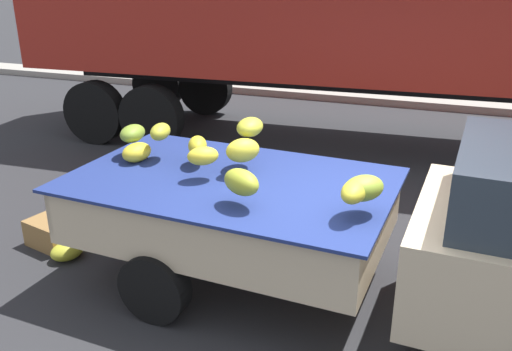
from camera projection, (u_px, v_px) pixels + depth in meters
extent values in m
plane|color=#28282B|center=(354.00, 310.00, 4.96)|extent=(220.00, 220.00, 0.00)
cube|color=gray|center=(424.00, 102.00, 12.07)|extent=(80.00, 0.80, 0.16)
cube|color=#CCB793|center=(232.00, 227.00, 5.23)|extent=(2.95, 1.91, 0.08)
cube|color=#CCB793|center=(265.00, 173.00, 5.87)|extent=(2.85, 0.20, 0.44)
cube|color=#CCB793|center=(185.00, 242.00, 4.41)|extent=(2.85, 0.20, 0.44)
cube|color=#CCB793|center=(380.00, 229.00, 4.62)|extent=(0.14, 1.76, 0.44)
cube|color=#CCB793|center=(110.00, 181.00, 5.66)|extent=(0.14, 1.76, 0.44)
cube|color=#B21914|center=(266.00, 175.00, 5.91)|extent=(2.74, 0.16, 0.07)
cube|color=navy|center=(231.00, 180.00, 5.06)|extent=(3.07, 2.03, 0.03)
ellipsoid|color=olive|center=(133.00, 133.00, 5.57)|extent=(0.28, 0.39, 0.17)
ellipsoid|color=#9BA32A|center=(241.00, 182.00, 4.40)|extent=(0.43, 0.38, 0.21)
ellipsoid|color=gold|center=(354.00, 191.00, 4.18)|extent=(0.22, 0.38, 0.16)
ellipsoid|color=gold|center=(198.00, 146.00, 5.30)|extent=(0.30, 0.37, 0.18)
ellipsoid|color=yellow|center=(203.00, 156.00, 4.94)|extent=(0.35, 0.34, 0.17)
ellipsoid|color=gold|center=(243.00, 150.00, 5.06)|extent=(0.39, 0.40, 0.22)
ellipsoid|color=olive|center=(364.00, 188.00, 4.24)|extent=(0.41, 0.43, 0.20)
ellipsoid|color=gold|center=(160.00, 132.00, 5.43)|extent=(0.24, 0.36, 0.16)
ellipsoid|color=gold|center=(250.00, 127.00, 5.20)|extent=(0.25, 0.36, 0.18)
ellipsoid|color=gold|center=(137.00, 152.00, 5.46)|extent=(0.29, 0.37, 0.19)
cylinder|color=black|center=(238.00, 211.00, 6.18)|extent=(0.65, 0.23, 0.64)
cylinder|color=black|center=(155.00, 287.00, 4.73)|extent=(0.65, 0.23, 0.64)
cube|color=black|center=(379.00, 83.00, 8.99)|extent=(11.05, 0.99, 0.30)
cylinder|color=black|center=(206.00, 88.00, 11.26)|extent=(1.09, 0.36, 1.08)
cylinder|color=black|center=(152.00, 117.00, 9.12)|extent=(1.09, 0.36, 1.08)
cylinder|color=black|center=(158.00, 85.00, 11.55)|extent=(1.09, 0.36, 1.08)
cylinder|color=black|center=(95.00, 112.00, 9.42)|extent=(1.09, 0.36, 1.08)
ellipsoid|color=gold|center=(67.00, 251.00, 5.79)|extent=(0.39, 0.44, 0.18)
cube|color=olive|center=(51.00, 233.00, 6.05)|extent=(0.59, 0.47, 0.30)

